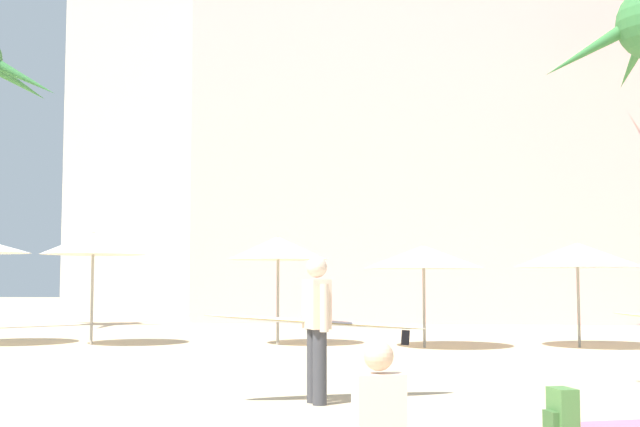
{
  "coord_description": "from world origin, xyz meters",
  "views": [
    {
      "loc": [
        0.31,
        -5.35,
        1.4
      ],
      "look_at": [
        -0.71,
        4.84,
        2.2
      ],
      "focal_mm": 47.62,
      "sensor_mm": 36.0,
      "label": 1
    }
  ],
  "objects": [
    {
      "name": "hotel_pink",
      "position": [
        5.86,
        27.03,
        8.73
      ],
      "size": [
        24.99,
        10.8,
        17.45
      ],
      "primitive_type": "cube",
      "color": "beige",
      "rests_on": "ground"
    },
    {
      "name": "hotel_tower_gray",
      "position": [
        -4.41,
        34.74,
        11.0
      ],
      "size": [
        19.16,
        11.86,
        22.0
      ],
      "primitive_type": "cube",
      "color": "beige",
      "rests_on": "ground"
    },
    {
      "name": "cafe_umbrella_0",
      "position": [
        0.7,
        12.43,
        1.87
      ],
      "size": [
        2.49,
        2.49,
        2.11
      ],
      "color": "gray",
      "rests_on": "ground"
    },
    {
      "name": "cafe_umbrella_3",
      "position": [
        3.91,
        12.82,
        1.91
      ],
      "size": [
        2.62,
        2.62,
        2.17
      ],
      "color": "gray",
      "rests_on": "ground"
    },
    {
      "name": "cafe_umbrella_4",
      "position": [
        -2.43,
        12.88,
        2.08
      ],
      "size": [
        2.18,
        2.18,
        2.34
      ],
      "color": "gray",
      "rests_on": "ground"
    },
    {
      "name": "cafe_umbrella_5",
      "position": [
        -6.43,
        12.47,
        2.18
      ],
      "size": [
        2.25,
        2.25,
        2.42
      ],
      "color": "gray",
      "rests_on": "ground"
    },
    {
      "name": "backpack",
      "position": [
        1.71,
        2.6,
        0.2
      ],
      "size": [
        0.31,
        0.34,
        0.42
      ],
      "rotation": [
        0.0,
        0.0,
        3.45
      ],
      "color": "#48763B",
      "rests_on": "ground"
    },
    {
      "name": "person_mid_right",
      "position": [
        -0.69,
        4.43,
        0.91
      ],
      "size": [
        2.68,
        1.33,
        1.66
      ],
      "rotation": [
        0.0,
        0.0,
        3.59
      ],
      "color": "#3D3D42",
      "rests_on": "ground"
    },
    {
      "name": "person_far_right",
      "position": [
        0.04,
        1.66,
        0.32
      ],
      "size": [
        0.66,
        0.99,
        0.91
      ],
      "rotation": [
        0.0,
        0.0,
        1.9
      ],
      "color": "#D1A889",
      "rests_on": "ground"
    }
  ]
}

